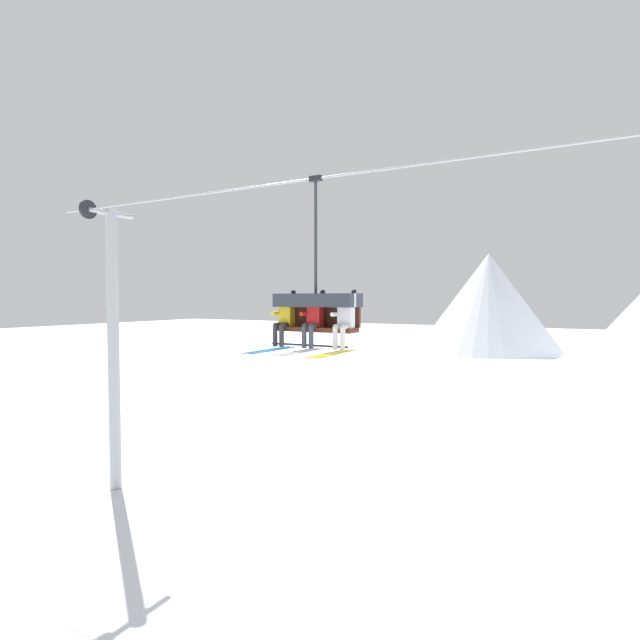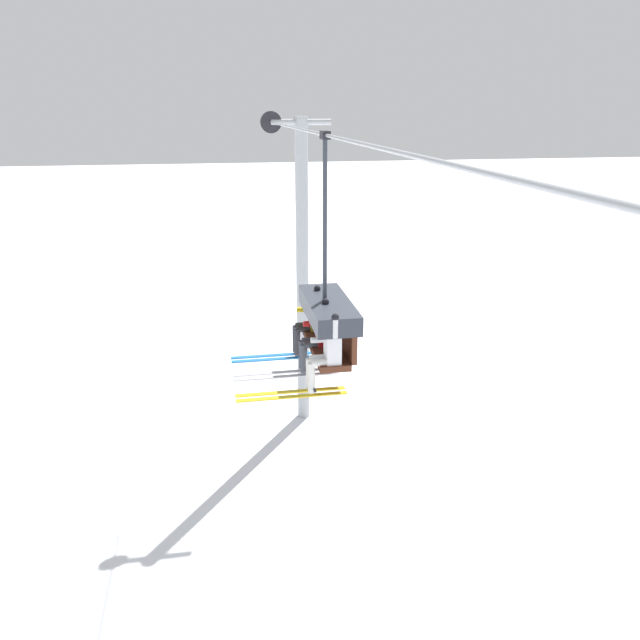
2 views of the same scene
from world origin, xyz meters
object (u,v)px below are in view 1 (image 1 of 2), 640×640
object	(u,v)px
lift_tower_near	(113,343)
skier_white	(344,320)
chairlift_chair	(317,305)
skier_red	(313,319)
skier_yellow	(284,318)

from	to	relation	value
lift_tower_near	skier_white	distance (m)	8.66
lift_tower_near	skier_white	world-z (taller)	lift_tower_near
chairlift_chair	skier_white	distance (m)	0.85
chairlift_chair	skier_red	world-z (taller)	chairlift_chair
skier_red	skier_yellow	bearing A→B (deg)	180.00
lift_tower_near	skier_white	xyz separation A→B (m)	(8.56, -0.92, 0.94)
lift_tower_near	skier_red	xyz separation A→B (m)	(7.79, -0.92, 0.94)
skier_white	chairlift_chair	bearing A→B (deg)	164.47
skier_yellow	skier_white	xyz separation A→B (m)	(1.53, 0.00, 0.00)
lift_tower_near	chairlift_chair	bearing A→B (deg)	-5.22
chairlift_chair	skier_white	xyz separation A→B (m)	(0.77, -0.21, -0.31)
skier_yellow	chairlift_chair	bearing A→B (deg)	15.66
chairlift_chair	lift_tower_near	bearing A→B (deg)	174.78
lift_tower_near	skier_yellow	world-z (taller)	lift_tower_near
skier_yellow	skier_white	world-z (taller)	same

